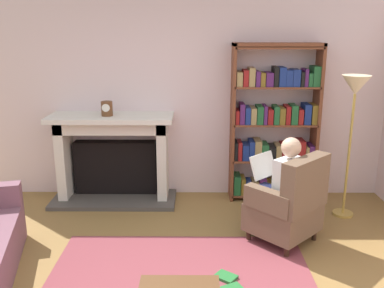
% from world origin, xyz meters
% --- Properties ---
extents(back_wall, '(5.60, 0.10, 2.70)m').
position_xyz_m(back_wall, '(0.00, 2.55, 1.35)').
color(back_wall, silver).
rests_on(back_wall, ground).
extents(area_rug, '(2.40, 1.80, 0.01)m').
position_xyz_m(area_rug, '(0.00, 0.30, 0.01)').
color(area_rug, brown).
rests_on(area_rug, ground).
extents(fireplace, '(1.59, 0.64, 1.14)m').
position_xyz_m(fireplace, '(-0.92, 2.30, 0.60)').
color(fireplace, '#4C4742').
rests_on(fireplace, ground).
extents(mantel_clock, '(0.14, 0.14, 0.18)m').
position_xyz_m(mantel_clock, '(-0.96, 2.20, 1.23)').
color(mantel_clock, brown).
rests_on(mantel_clock, fireplace).
extents(bookshelf, '(1.10, 0.32, 2.01)m').
position_xyz_m(bookshelf, '(1.15, 2.33, 0.97)').
color(bookshelf, brown).
rests_on(bookshelf, ground).
extents(armchair_reading, '(0.89, 0.89, 0.97)m').
position_xyz_m(armchair_reading, '(1.10, 1.11, 0.42)').
color(armchair_reading, '#331E14').
rests_on(armchair_reading, ground).
extents(seated_reader, '(0.58, 0.58, 1.14)m').
position_xyz_m(seated_reader, '(1.02, 1.19, 0.62)').
color(seated_reader, silver).
rests_on(seated_reader, ground).
extents(scattered_books, '(0.32, 0.49, 0.03)m').
position_xyz_m(scattered_books, '(0.42, 0.26, 0.03)').
color(scattered_books, '#267233').
rests_on(scattered_books, area_rug).
extents(floor_lamp, '(0.32, 0.32, 1.68)m').
position_xyz_m(floor_lamp, '(1.93, 1.80, 1.42)').
color(floor_lamp, '#B7933F').
rests_on(floor_lamp, ground).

